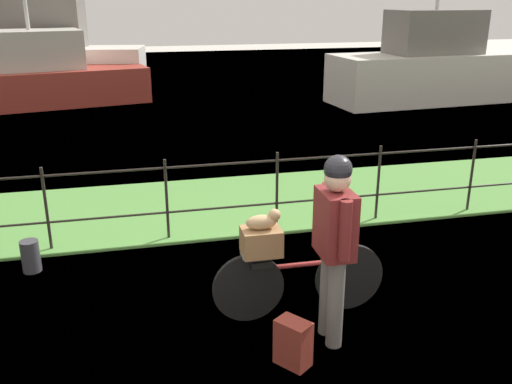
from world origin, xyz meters
name	(u,v)px	position (x,y,z in m)	size (l,w,h in m)	color
ground_plane	(270,336)	(0.00, 0.00, 0.00)	(60.00, 60.00, 0.00)	beige
grass_strip	(211,205)	(0.00, 3.34, 0.01)	(27.00, 2.40, 0.03)	#569342
harbor_water	(165,104)	(0.00, 11.53, 0.00)	(30.00, 30.00, 0.00)	#60849E
iron_fence	(223,190)	(0.00, 2.31, 0.59)	(18.04, 0.04, 1.03)	#28231E
bicycle_main	(298,281)	(0.35, 0.30, 0.35)	(1.65, 0.17, 0.67)	black
wooden_crate	(261,241)	(-0.01, 0.31, 0.79)	(0.35, 0.27, 0.24)	olive
terrier_dog	(264,221)	(0.02, 0.31, 0.99)	(0.32, 0.14, 0.18)	tan
cyclist_person	(335,234)	(0.51, -0.15, 1.00)	(0.27, 0.54, 1.68)	slate
backpack_on_paving	(293,343)	(0.08, -0.43, 0.20)	(0.28, 0.18, 0.40)	maroon
mooring_bollard	(31,256)	(-2.23, 1.81, 0.18)	(0.20, 0.20, 0.36)	#38383D
moored_boat_near	(41,60)	(-3.43, 14.13, 1.01)	(6.23, 2.60, 4.35)	silver
moored_boat_mid	(431,68)	(7.31, 10.22, 0.93)	(5.78, 2.37, 4.08)	silver
moored_boat_far	(35,78)	(-3.43, 12.29, 0.73)	(6.19, 3.49, 3.58)	#9E3328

